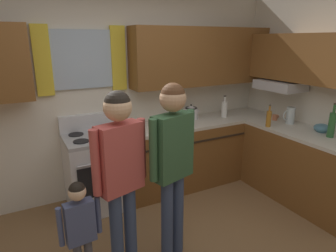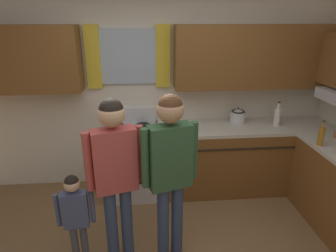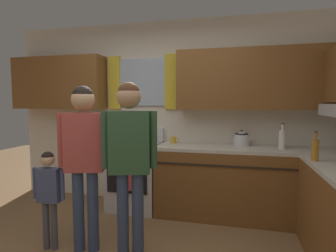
% 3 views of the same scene
% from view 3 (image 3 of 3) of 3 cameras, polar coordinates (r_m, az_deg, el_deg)
% --- Properties ---
extents(back_wall_unit, '(4.60, 0.42, 2.60)m').
position_cam_3_polar(back_wall_unit, '(3.92, -0.41, 5.34)').
color(back_wall_unit, silver).
rests_on(back_wall_unit, ground).
extents(kitchen_counter_run, '(2.28, 2.11, 0.90)m').
position_cam_3_polar(kitchen_counter_run, '(3.30, 22.18, -13.21)').
color(kitchen_counter_run, brown).
rests_on(kitchen_counter_run, ground).
extents(stove_oven, '(0.66, 0.67, 1.10)m').
position_cam_3_polar(stove_oven, '(3.90, -6.70, -9.84)').
color(stove_oven, silver).
rests_on(stove_oven, ground).
extents(bottle_milk_white, '(0.08, 0.08, 0.31)m').
position_cam_3_polar(bottle_milk_white, '(3.57, 22.48, -2.51)').
color(bottle_milk_white, white).
rests_on(bottle_milk_white, kitchen_counter_run).
extents(bottle_oil_amber, '(0.06, 0.06, 0.29)m').
position_cam_3_polar(bottle_oil_amber, '(2.99, 28.08, -4.28)').
color(bottle_oil_amber, '#B27223').
rests_on(bottle_oil_amber, kitchen_counter_run).
extents(mug_mustard_yellow, '(0.12, 0.08, 0.09)m').
position_cam_3_polar(mug_mustard_yellow, '(3.78, 1.13, -2.89)').
color(mug_mustard_yellow, gold).
rests_on(mug_mustard_yellow, kitchen_counter_run).
extents(stovetop_kettle, '(0.27, 0.20, 0.21)m').
position_cam_3_polar(stovetop_kettle, '(3.68, 14.94, -2.48)').
color(stovetop_kettle, silver).
rests_on(stovetop_kettle, kitchen_counter_run).
extents(adult_holding_child, '(0.49, 0.25, 1.61)m').
position_cam_3_polar(adult_holding_child, '(2.78, -16.90, -4.45)').
color(adult_holding_child, '#38476B').
rests_on(adult_holding_child, ground).
extents(adult_in_plaid, '(0.49, 0.25, 1.64)m').
position_cam_3_polar(adult_in_plaid, '(2.56, -7.96, -4.69)').
color(adult_in_plaid, '#38476B').
rests_on(adult_in_plaid, ground).
extents(small_child, '(0.33, 0.13, 0.98)m').
position_cam_3_polar(small_child, '(3.01, -23.37, -11.75)').
color(small_child, '#4C4C56').
rests_on(small_child, ground).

